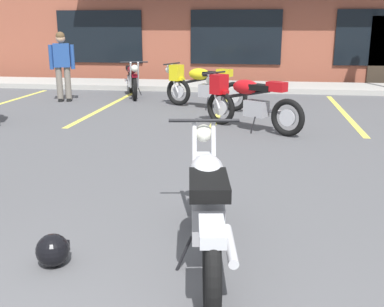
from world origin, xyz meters
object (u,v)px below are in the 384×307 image
(helmet_on_pavement, at_px, (53,250))
(motorcycle_silver_naked, at_px, (132,79))
(motorcycle_foreground_classic, at_px, (207,205))
(motorcycle_black_cruiser, at_px, (247,100))
(person_in_shorts_foreground, at_px, (62,62))
(motorcycle_orange_scrambler, at_px, (201,85))

(helmet_on_pavement, bearing_deg, motorcycle_silver_naked, 101.53)
(motorcycle_foreground_classic, distance_m, motorcycle_black_cruiser, 4.95)
(motorcycle_foreground_classic, xyz_separation_m, person_in_shorts_foreground, (-4.42, 7.49, 0.49))
(motorcycle_foreground_classic, height_order, motorcycle_black_cruiser, same)
(motorcycle_silver_naked, height_order, helmet_on_pavement, motorcycle_silver_naked)
(motorcycle_silver_naked, bearing_deg, person_in_shorts_foreground, -143.53)
(motorcycle_orange_scrambler, bearing_deg, person_in_shorts_foreground, 173.39)
(motorcycle_black_cruiser, relative_size, helmet_on_pavement, 7.07)
(person_in_shorts_foreground, bearing_deg, motorcycle_silver_naked, 36.47)
(motorcycle_orange_scrambler, bearing_deg, motorcycle_black_cruiser, -62.46)
(motorcycle_foreground_classic, bearing_deg, person_in_shorts_foreground, 120.53)
(motorcycle_silver_naked, relative_size, motorcycle_orange_scrambler, 1.02)
(motorcycle_black_cruiser, bearing_deg, helmet_on_pavement, -104.18)
(motorcycle_silver_naked, height_order, person_in_shorts_foreground, person_in_shorts_foreground)
(motorcycle_foreground_classic, xyz_separation_m, helmet_on_pavement, (-1.18, -0.27, -0.33))
(motorcycle_black_cruiser, distance_m, person_in_shorts_foreground, 5.24)
(motorcycle_foreground_classic, xyz_separation_m, motorcycle_orange_scrambler, (-0.97, 7.09, 0.07))
(person_in_shorts_foreground, xyz_separation_m, helmet_on_pavement, (3.24, -7.76, -0.82))
(motorcycle_silver_naked, bearing_deg, motorcycle_foreground_classic, -70.81)
(person_in_shorts_foreground, relative_size, helmet_on_pavement, 6.44)
(motorcycle_black_cruiser, height_order, person_in_shorts_foreground, person_in_shorts_foreground)
(motorcycle_black_cruiser, xyz_separation_m, motorcycle_silver_naked, (-3.12, 3.60, -0.07))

